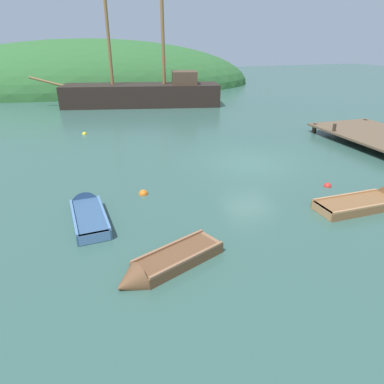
% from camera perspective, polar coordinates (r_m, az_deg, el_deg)
% --- Properties ---
extents(ground_plane, '(120.00, 120.00, 0.00)m').
position_cam_1_polar(ground_plane, '(17.36, 9.75, 4.72)').
color(ground_plane, '#33564C').
extents(shore_hill, '(42.57, 20.72, 11.51)m').
position_cam_1_polar(shore_hill, '(47.60, -16.39, 16.42)').
color(shore_hill, '#2D602D').
rests_on(shore_hill, ground).
extents(sailing_ship, '(16.78, 6.43, 12.51)m').
position_cam_1_polar(sailing_ship, '(33.03, -8.12, 15.36)').
color(sailing_ship, black).
rests_on(sailing_ship, ground).
extents(rowboat_far, '(1.26, 3.37, 0.99)m').
position_cam_1_polar(rowboat_far, '(12.45, -16.99, -3.53)').
color(rowboat_far, '#335175').
rests_on(rowboat_far, ground).
extents(rowboat_outer_right, '(3.74, 1.20, 1.11)m').
position_cam_1_polar(rowboat_outer_right, '(14.28, 27.50, -1.78)').
color(rowboat_outer_right, brown).
rests_on(rowboat_outer_right, ground).
extents(rowboat_outer_left, '(3.32, 2.08, 0.90)m').
position_cam_1_polar(rowboat_outer_left, '(9.44, -4.67, -12.22)').
color(rowboat_outer_left, brown).
rests_on(rowboat_outer_left, ground).
extents(buoy_yellow, '(0.29, 0.29, 0.29)m').
position_cam_1_polar(buoy_yellow, '(23.69, -17.52, 9.20)').
color(buoy_yellow, yellow).
rests_on(buoy_yellow, ground).
extents(buoy_red, '(0.32, 0.32, 0.32)m').
position_cam_1_polar(buoy_red, '(15.51, 21.68, 0.89)').
color(buoy_red, red).
rests_on(buoy_red, ground).
extents(buoy_orange, '(0.37, 0.37, 0.37)m').
position_cam_1_polar(buoy_orange, '(13.83, -8.11, -0.35)').
color(buoy_orange, orange).
rests_on(buoy_orange, ground).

